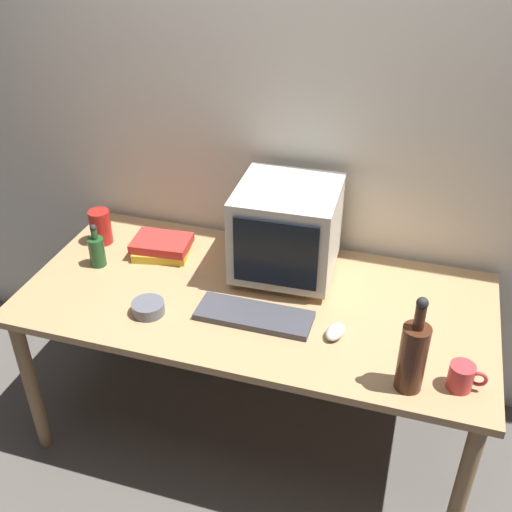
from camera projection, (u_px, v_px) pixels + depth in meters
The scene contains 12 objects.
ground_plane at pixel (256, 424), 2.72m from camera, with size 6.00×6.00×0.00m, color #56514C.
back_wall at pixel (292, 116), 2.42m from camera, with size 4.00×0.08×2.50m, color silver.
desk at pixel (256, 311), 2.37m from camera, with size 1.77×0.84×0.71m.
crt_monitor at pixel (287, 230), 2.37m from camera, with size 0.39×0.40×0.37m.
keyboard at pixel (254, 316), 2.21m from camera, with size 0.42×0.15×0.02m, color #3F3F47.
computer_mouse at pixel (335, 332), 2.13m from camera, with size 0.06×0.10×0.04m, color beige.
bottle_tall at pixel (413, 355), 1.86m from camera, with size 0.09×0.09×0.35m.
bottle_short at pixel (97, 250), 2.47m from camera, with size 0.06×0.06×0.19m.
book_stack at pixel (162, 247), 2.56m from camera, with size 0.25×0.20×0.07m.
mug at pixel (462, 377), 1.90m from camera, with size 0.12×0.08×0.09m.
cd_spindle at pixel (148, 308), 2.23m from camera, with size 0.12×0.12×0.04m, color #595B66.
metal_canister at pixel (101, 227), 2.62m from camera, with size 0.09×0.09×0.15m, color #A51E19.
Camera 1 is at (0.55, -1.79, 2.10)m, focal length 43.12 mm.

